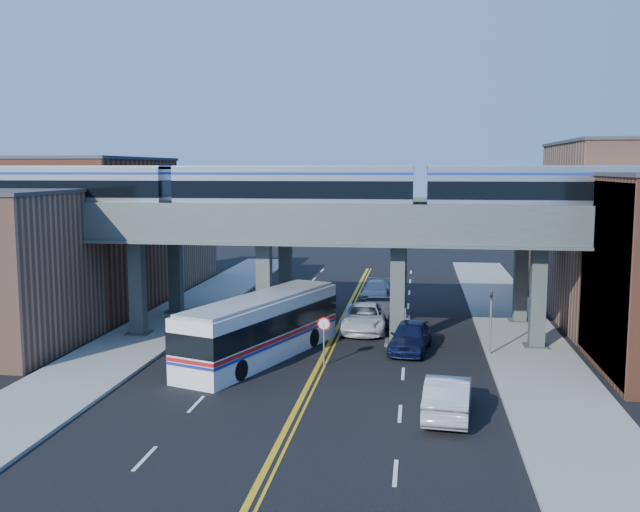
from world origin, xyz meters
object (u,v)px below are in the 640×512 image
object	(u,v)px
traffic_signal	(491,316)
transit_bus	(262,328)
car_lane_d	(376,291)
stop_sign	(324,333)
car_lane_b	(379,311)
car_parked_curb	(448,396)
car_lane_a	(410,336)
car_lane_c	(364,318)
transit_train	(293,190)

from	to	relation	value
traffic_signal	transit_bus	distance (m)	12.67
car_lane_d	stop_sign	bearing A→B (deg)	-92.31
car_lane_b	car_parked_curb	bearing A→B (deg)	-73.68
car_lane_a	car_lane_b	xyz separation A→B (m)	(-2.16, 7.29, -0.04)
car_lane_c	car_lane_d	size ratio (longest dim) A/B	1.18
car_lane_b	car_lane_d	xyz separation A→B (m)	(-0.75, 8.37, -0.08)
transit_bus	car_lane_a	bearing A→B (deg)	-52.55
transit_train	car_lane_b	distance (m)	11.24
transit_train	traffic_signal	bearing A→B (deg)	-9.97
traffic_signal	car_lane_d	world-z (taller)	traffic_signal
car_lane_c	car_lane_d	world-z (taller)	car_lane_c
transit_train	transit_bus	distance (m)	8.52
stop_sign	transit_bus	distance (m)	3.73
car_lane_a	car_lane_b	size ratio (longest dim) A/B	1.02
transit_bus	car_lane_d	size ratio (longest dim) A/B	2.50
transit_train	car_lane_c	size ratio (longest dim) A/B	7.13
transit_train	car_parked_curb	distance (m)	16.91
transit_train	car_lane_b	xyz separation A→B (m)	(4.82, 5.86, -8.29)
car_parked_curb	stop_sign	bearing A→B (deg)	-42.97
transit_bus	car_lane_b	xyz separation A→B (m)	(5.93, 9.87, -0.86)
traffic_signal	car_lane_d	xyz separation A→B (m)	(-7.31, 16.23, -1.55)
transit_bus	transit_train	bearing A→B (deg)	4.27
stop_sign	car_lane_d	xyz separation A→B (m)	(1.59, 19.23, -1.01)
transit_train	car_lane_a	bearing A→B (deg)	-11.56
car_lane_a	car_lane_b	world-z (taller)	car_lane_a
car_lane_c	car_parked_curb	size ratio (longest dim) A/B	1.16
traffic_signal	stop_sign	bearing A→B (deg)	-161.37
stop_sign	car_lane_a	xyz separation A→B (m)	(4.50, 3.57, -0.88)
car_lane_d	car_lane_a	bearing A→B (deg)	-77.05
car_lane_d	transit_bus	bearing A→B (deg)	-103.44
car_lane_c	car_lane_d	xyz separation A→B (m)	(0.09, 10.87, -0.10)
car_lane_c	car_parked_curb	distance (m)	16.00
transit_train	car_lane_c	world-z (taller)	transit_train
transit_bus	car_parked_curb	xyz separation A→B (m)	(9.79, -7.92, -0.82)
stop_sign	transit_bus	world-z (taller)	transit_bus
stop_sign	transit_bus	bearing A→B (deg)	164.57
transit_train	stop_sign	world-z (taller)	transit_train
traffic_signal	car_lane_b	world-z (taller)	traffic_signal
transit_bus	car_lane_a	xyz separation A→B (m)	(8.09, 2.58, -0.81)
transit_bus	car_lane_b	bearing A→B (deg)	-11.25
car_lane_d	car_parked_curb	size ratio (longest dim) A/B	0.98
transit_train	transit_bus	size ratio (longest dim) A/B	3.37
stop_sign	car_lane_d	world-z (taller)	stop_sign
transit_bus	stop_sign	bearing A→B (deg)	-85.67
traffic_signal	car_parked_curb	distance (m)	10.39
transit_train	car_lane_d	distance (m)	17.01
stop_sign	car_lane_a	size ratio (longest dim) A/B	0.51
transit_train	stop_sign	distance (m)	9.24
transit_train	traffic_signal	xyz separation A→B (m)	(11.38, -2.00, -6.82)
car_lane_a	car_parked_curb	distance (m)	10.64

